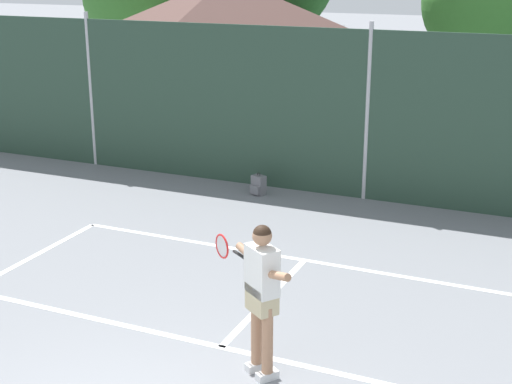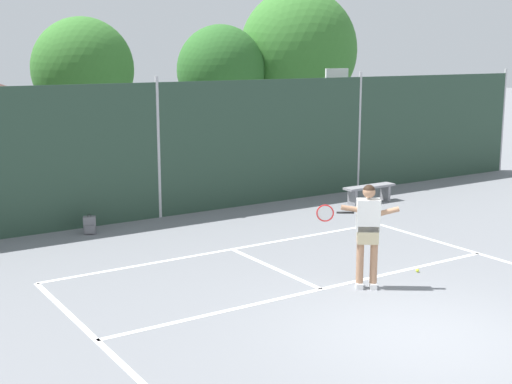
{
  "view_description": "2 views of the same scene",
  "coord_description": "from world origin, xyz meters",
  "px_view_note": "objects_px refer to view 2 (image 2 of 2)",
  "views": [
    {
      "loc": [
        3.65,
        -4.8,
        4.62
      ],
      "look_at": [
        -0.54,
        4.79,
        1.29
      ],
      "focal_mm": 51.51,
      "sensor_mm": 36.0,
      "label": 1
    },
    {
      "loc": [
        -7.38,
        -6.82,
        4.11
      ],
      "look_at": [
        0.22,
        4.92,
        1.31
      ],
      "focal_mm": 49.66,
      "sensor_mm": 36.0,
      "label": 2
    }
  ],
  "objects_px": {
    "tennis_ball": "(417,270)",
    "courtside_bench": "(369,190)",
    "tennis_player": "(367,227)",
    "backpack_grey": "(90,225)",
    "basketball_hoop": "(335,107)"
  },
  "relations": [
    {
      "from": "tennis_ball",
      "to": "backpack_grey",
      "type": "bearing_deg",
      "value": 124.4
    },
    {
      "from": "basketball_hoop",
      "to": "courtside_bench",
      "type": "height_order",
      "value": "basketball_hoop"
    },
    {
      "from": "basketball_hoop",
      "to": "tennis_ball",
      "type": "distance_m",
      "value": 10.3
    },
    {
      "from": "backpack_grey",
      "to": "courtside_bench",
      "type": "xyz_separation_m",
      "value": [
        7.62,
        -0.95,
        0.17
      ]
    },
    {
      "from": "courtside_bench",
      "to": "tennis_player",
      "type": "bearing_deg",
      "value": -132.38
    },
    {
      "from": "tennis_player",
      "to": "backpack_grey",
      "type": "relative_size",
      "value": 4.01
    },
    {
      "from": "tennis_ball",
      "to": "courtside_bench",
      "type": "relative_size",
      "value": 0.04
    },
    {
      "from": "tennis_player",
      "to": "tennis_ball",
      "type": "distance_m",
      "value": 1.8
    },
    {
      "from": "tennis_ball",
      "to": "backpack_grey",
      "type": "distance_m",
      "value": 7.42
    },
    {
      "from": "tennis_player",
      "to": "tennis_ball",
      "type": "height_order",
      "value": "tennis_player"
    },
    {
      "from": "backpack_grey",
      "to": "courtside_bench",
      "type": "bearing_deg",
      "value": -7.07
    },
    {
      "from": "backpack_grey",
      "to": "courtside_bench",
      "type": "height_order",
      "value": "courtside_bench"
    },
    {
      "from": "courtside_bench",
      "to": "tennis_ball",
      "type": "bearing_deg",
      "value": -123.49
    },
    {
      "from": "tennis_ball",
      "to": "backpack_grey",
      "type": "height_order",
      "value": "backpack_grey"
    },
    {
      "from": "tennis_player",
      "to": "courtside_bench",
      "type": "height_order",
      "value": "tennis_player"
    }
  ]
}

